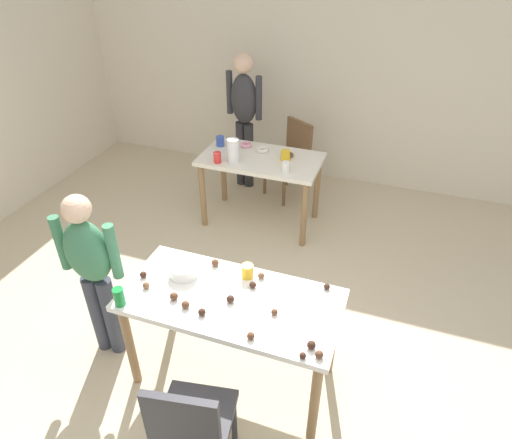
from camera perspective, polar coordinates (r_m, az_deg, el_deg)
ground_plane at (r=3.36m, az=-1.87°, el=-19.23°), size 6.40×6.40×0.00m
wall_back at (r=5.30m, az=11.06°, el=18.19°), size 6.40×0.10×2.60m
dining_table_near at (r=2.87m, az=-3.21°, el=-11.49°), size 1.37×0.65×0.75m
dining_table_far at (r=4.47m, az=0.62°, el=6.68°), size 1.18×0.66×0.75m
chair_near_table at (r=2.59m, az=-8.35°, el=-24.53°), size 0.46×0.46×0.87m
chair_far_table at (r=5.08m, az=4.59°, el=8.29°), size 0.55×0.55×0.87m
person_girl_near at (r=3.15m, az=-20.29°, el=-5.72°), size 0.45×0.23×1.33m
person_adult_far at (r=5.09m, az=-1.53°, el=13.80°), size 0.45×0.26×1.55m
mixing_bowl at (r=2.97m, az=-9.25°, el=-6.37°), size 0.19×0.19×0.08m
soda_can at (r=2.83m, az=-17.14°, el=-9.45°), size 0.07×0.07×0.12m
fork_near at (r=2.81m, az=2.66°, el=-9.66°), size 0.17×0.02×0.01m
cup_near_0 at (r=2.91m, az=-1.10°, el=-6.62°), size 0.08×0.08×0.09m
cake_ball_0 at (r=2.49m, az=8.10°, el=-16.76°), size 0.05×0.05×0.05m
cake_ball_1 at (r=2.53m, az=7.11°, el=-15.66°), size 0.05×0.05×0.05m
cake_ball_2 at (r=2.91m, az=0.67°, el=-7.20°), size 0.04×0.04×0.04m
cake_ball_3 at (r=2.68m, az=2.37°, el=-11.76°), size 0.04×0.04×0.04m
cake_ball_4 at (r=2.48m, az=6.00°, el=-16.95°), size 0.04×0.04×0.04m
cake_ball_5 at (r=3.01m, az=-14.25°, el=-6.86°), size 0.04×0.04×0.04m
cake_ball_6 at (r=2.75m, az=-3.31°, el=-10.14°), size 0.05×0.05×0.05m
cake_ball_7 at (r=2.69m, az=-6.95°, el=-11.69°), size 0.05×0.05×0.05m
cake_ball_8 at (r=2.55m, az=-0.68°, el=-14.69°), size 0.04×0.04×0.04m
cake_ball_9 at (r=2.87m, az=9.07°, el=-8.49°), size 0.04×0.04×0.04m
cake_ball_10 at (r=2.81m, az=-10.48°, el=-9.65°), size 0.05×0.05×0.05m
cake_ball_11 at (r=2.75m, az=-9.04°, el=-10.73°), size 0.05×0.05×0.05m
cake_ball_12 at (r=2.84m, az=-0.41°, el=-8.38°), size 0.04×0.04×0.04m
cake_ball_13 at (r=2.93m, az=-13.91°, el=-8.20°), size 0.04×0.04×0.04m
cake_ball_14 at (r=3.02m, az=-5.26°, el=-5.53°), size 0.05×0.05×0.05m
pitcher_far at (r=4.29m, az=-2.95°, el=8.78°), size 0.11×0.11×0.23m
cup_far_0 at (r=4.12m, az=3.82°, el=6.69°), size 0.07×0.07×0.11m
cup_far_1 at (r=4.67m, az=-4.60°, el=9.98°), size 0.08×0.08×0.10m
cup_far_2 at (r=4.32m, az=-4.98°, el=7.93°), size 0.07×0.07×0.11m
cup_far_3 at (r=4.34m, az=3.80°, el=8.15°), size 0.09×0.09×0.11m
donut_far_0 at (r=4.54m, az=0.85°, el=8.94°), size 0.13×0.13×0.04m
donut_far_1 at (r=4.65m, az=-1.29°, el=9.56°), size 0.12×0.12×0.04m
donut_far_2 at (r=4.45m, az=4.10°, el=8.27°), size 0.11×0.11×0.03m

